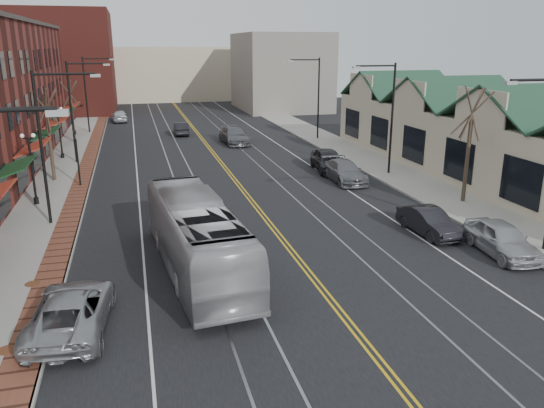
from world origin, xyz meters
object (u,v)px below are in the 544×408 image
parked_car_b (429,222)px  parked_car_c (345,171)px  parked_car_a (502,239)px  parked_car_d (328,160)px  transit_bus (197,236)px  parked_suv (72,310)px

parked_car_b → parked_car_c: 11.35m
parked_car_a → parked_car_c: size_ratio=0.89×
parked_car_d → parked_car_a: bearing=-78.1°
parked_car_b → parked_car_d: bearing=86.2°
transit_bus → parked_car_c: bearing=-138.1°
parked_car_a → parked_car_b: size_ratio=1.10×
parked_suv → parked_car_c: parked_car_c is taller
transit_bus → parked_car_d: size_ratio=2.25×
parked_car_b → parked_car_c: parked_car_c is taller
parked_car_a → parked_car_b: bearing=123.8°
parked_car_c → parked_car_d: (0.00, 3.36, 0.12)m
parked_suv → parked_car_b: parked_suv is taller
parked_car_d → transit_bus: bearing=-120.3°
transit_bus → parked_car_b: bearing=-177.6°
parked_suv → parked_car_a: size_ratio=1.17×
parked_car_a → parked_car_c: bearing=102.3°
parked_car_b → parked_car_c: bearing=86.2°
parked_car_b → parked_car_d: 14.71m
parked_car_b → parked_car_c: size_ratio=0.81×
transit_bus → parked_car_d: bearing=-131.6°
parked_car_a → parked_car_d: size_ratio=0.90×
parked_suv → parked_car_b: bearing=-156.7°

